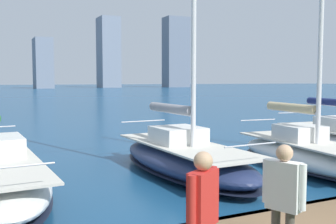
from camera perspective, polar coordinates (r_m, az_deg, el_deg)
name	(u,v)px	position (r m, az deg, el deg)	size (l,w,h in m)	color
sailboat_tan	(306,152)	(15.10, 19.42, -5.48)	(2.86, 7.12, 11.49)	white
sailboat_grey	(184,156)	(13.55, 2.33, -6.44)	(2.97, 7.65, 10.75)	navy
person_white_shirt	(283,194)	(5.79, 16.41, -11.35)	(0.36, 0.60, 1.75)	#4C473D
person_red_shirt	(203,208)	(4.97, 5.08, -13.73)	(0.57, 0.42, 1.77)	#2D3347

